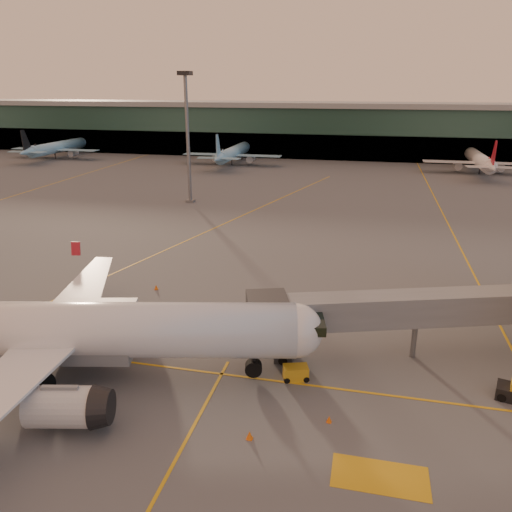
# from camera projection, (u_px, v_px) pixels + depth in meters

# --- Properties ---
(ground) EXTENTS (600.00, 600.00, 0.00)m
(ground) POSITION_uv_depth(u_px,v_px,m) (141.00, 401.00, 38.61)
(ground) COLOR #4C4F54
(ground) RESTS_ON ground
(taxi_markings) EXTENTS (100.12, 173.00, 0.01)m
(taxi_markings) POSITION_uv_depth(u_px,v_px,m) (219.00, 235.00, 81.14)
(taxi_markings) COLOR gold
(taxi_markings) RESTS_ON ground
(terminal) EXTENTS (400.00, 20.00, 17.60)m
(terminal) POSITION_uv_depth(u_px,v_px,m) (324.00, 130.00, 166.38)
(terminal) COLOR #19382D
(terminal) RESTS_ON ground
(mast_west_near) EXTENTS (2.40, 2.40, 25.60)m
(mast_west_near) POSITION_uv_depth(u_px,v_px,m) (187.00, 129.00, 98.79)
(mast_west_near) COLOR slate
(mast_west_near) RESTS_ON ground
(distant_aircraft_row) EXTENTS (290.00, 34.00, 13.00)m
(distant_aircraft_row) POSITION_uv_depth(u_px,v_px,m) (246.00, 165.00, 151.76)
(distant_aircraft_row) COLOR #81B7D8
(distant_aircraft_row) RESTS_ON ground
(main_airplane) EXTENTS (42.81, 38.93, 13.03)m
(main_airplane) POSITION_uv_depth(u_px,v_px,m) (62.00, 332.00, 40.30)
(main_airplane) COLOR white
(main_airplane) RESTS_ON ground
(jet_bridge) EXTENTS (30.06, 12.49, 6.27)m
(jet_bridge) POSITION_uv_depth(u_px,v_px,m) (435.00, 310.00, 43.66)
(jet_bridge) COLOR slate
(jet_bridge) RESTS_ON ground
(catering_truck) EXTENTS (6.38, 3.90, 4.61)m
(catering_truck) POSITION_uv_depth(u_px,v_px,m) (105.00, 324.00, 45.26)
(catering_truck) COLOR maroon
(catering_truck) RESTS_ON ground
(gpu_cart) EXTENTS (2.35, 1.81, 1.21)m
(gpu_cart) POSITION_uv_depth(u_px,v_px,m) (296.00, 373.00, 41.22)
(gpu_cart) COLOR gold
(gpu_cart) RESTS_ON ground
(cone_nose) EXTENTS (0.41, 0.41, 0.52)m
(cone_nose) POSITION_uv_depth(u_px,v_px,m) (329.00, 419.00, 36.09)
(cone_nose) COLOR orange
(cone_nose) RESTS_ON ground
(cone_wing_left) EXTENTS (0.47, 0.47, 0.60)m
(cone_wing_left) POSITION_uv_depth(u_px,v_px,m) (156.00, 287.00, 59.44)
(cone_wing_left) COLOR orange
(cone_wing_left) RESTS_ON ground
(cone_fwd) EXTENTS (0.49, 0.49, 0.62)m
(cone_fwd) POSITION_uv_depth(u_px,v_px,m) (250.00, 435.00, 34.37)
(cone_fwd) COLOR orange
(cone_fwd) RESTS_ON ground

